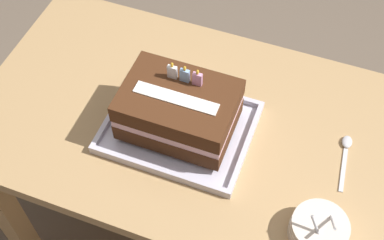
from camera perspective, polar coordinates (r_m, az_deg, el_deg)
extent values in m
cube|color=tan|center=(1.28, 1.37, -0.97)|extent=(1.15, 0.64, 0.04)
cube|color=tan|center=(1.67, -19.32, -10.10)|extent=(0.06, 0.06, 0.71)
cube|color=tan|center=(1.87, -11.13, 3.14)|extent=(0.06, 0.06, 0.71)
cube|color=tan|center=(1.74, 20.42, -6.26)|extent=(0.06, 0.06, 0.71)
cube|color=silver|center=(1.26, -1.39, -0.99)|extent=(0.35, 0.27, 0.01)
cube|color=silver|center=(1.18, -3.71, -5.51)|extent=(0.35, 0.01, 0.02)
cube|color=silver|center=(1.32, 0.65, 3.66)|extent=(0.35, 0.01, 0.02)
cube|color=silver|center=(1.29, -8.34, 1.46)|extent=(0.01, 0.25, 0.02)
cube|color=silver|center=(1.22, 5.97, -2.92)|extent=(0.01, 0.25, 0.02)
cube|color=#492714|center=(1.22, -1.44, 0.19)|extent=(0.26, 0.18, 0.05)
cube|color=beige|center=(1.19, -1.47, 1.15)|extent=(0.26, 0.18, 0.02)
cube|color=#492714|center=(1.17, -1.50, 2.16)|extent=(0.26, 0.18, 0.05)
cube|color=white|center=(1.14, -1.78, 2.43)|extent=(0.19, 0.03, 0.00)
cube|color=white|center=(1.17, -2.18, 5.31)|extent=(0.02, 0.01, 0.03)
ellipsoid|color=yellow|center=(1.15, -2.22, 6.08)|extent=(0.01, 0.01, 0.01)
cube|color=#8CB7EA|center=(1.16, -0.80, 4.92)|extent=(0.02, 0.01, 0.03)
ellipsoid|color=yellow|center=(1.14, -0.82, 5.69)|extent=(0.01, 0.01, 0.01)
cube|color=#E099C6|center=(1.15, 0.60, 4.52)|extent=(0.02, 0.01, 0.03)
ellipsoid|color=yellow|center=(1.13, 0.61, 5.29)|extent=(0.01, 0.01, 0.01)
cylinder|color=silver|center=(1.15, 13.65, -11.92)|extent=(0.12, 0.12, 0.02)
cylinder|color=silver|center=(1.14, 13.78, -11.64)|extent=(0.12, 0.12, 0.02)
cylinder|color=silver|center=(1.12, 13.91, -11.36)|extent=(0.12, 0.12, 0.02)
cylinder|color=silver|center=(1.10, 13.53, -11.49)|extent=(0.04, 0.02, 0.06)
cylinder|color=silver|center=(1.10, 15.24, -10.77)|extent=(0.01, 0.06, 0.06)
ellipsoid|color=silver|center=(1.29, 16.69, -2.32)|extent=(0.03, 0.04, 0.01)
cube|color=silver|center=(1.25, 16.31, -5.27)|extent=(0.02, 0.12, 0.00)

